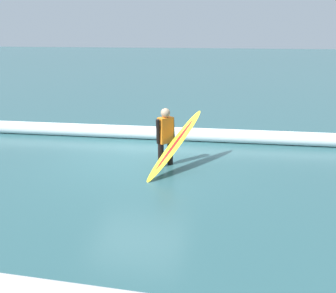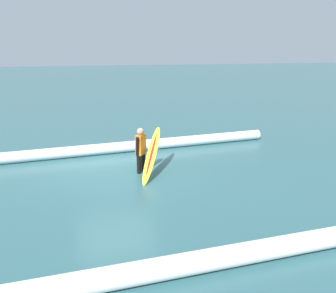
% 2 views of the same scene
% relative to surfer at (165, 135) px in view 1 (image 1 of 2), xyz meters
% --- Properties ---
extents(ground_plane, '(144.68, 144.68, 0.00)m').
position_rel_surfer_xyz_m(ground_plane, '(0.83, -0.38, -0.78)').
color(ground_plane, '#2E5A5F').
extents(surfer, '(0.38, 0.51, 1.41)m').
position_rel_surfer_xyz_m(surfer, '(0.00, 0.00, 0.00)').
color(surfer, black).
rests_on(surfer, ground_plane).
extents(surfboard, '(1.18, 1.91, 1.28)m').
position_rel_surfer_xyz_m(surfboard, '(-0.28, 0.25, -0.15)').
color(surfboard, yellow).
rests_on(surfboard, ground_plane).
extents(wave_crest_foreground, '(18.24, 1.27, 0.39)m').
position_rel_surfer_xyz_m(wave_crest_foreground, '(3.49, -2.07, -0.58)').
color(wave_crest_foreground, white).
rests_on(wave_crest_foreground, ground_plane).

